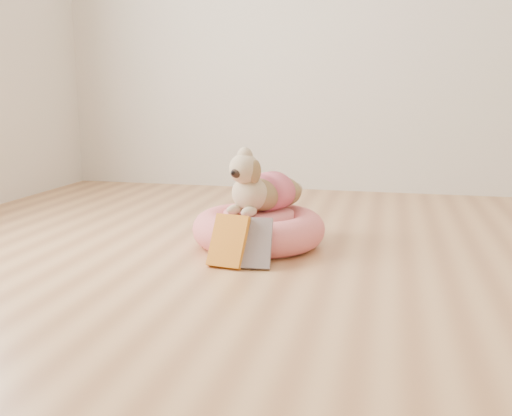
% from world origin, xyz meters
% --- Properties ---
extents(floor, '(4.50, 4.50, 0.00)m').
position_xyz_m(floor, '(0.00, 0.00, 0.00)').
color(floor, '#B17749').
rests_on(floor, ground).
extents(pet_bed, '(0.56, 0.56, 0.14)m').
position_xyz_m(pet_bed, '(-0.33, 0.80, 0.07)').
color(pet_bed, '#D5536B').
rests_on(pet_bed, floor).
extents(dog, '(0.40, 0.46, 0.28)m').
position_xyz_m(dog, '(-0.33, 0.81, 0.29)').
color(dog, brown).
rests_on(dog, pet_bed).
extents(book_yellow, '(0.15, 0.14, 0.19)m').
position_xyz_m(book_yellow, '(-0.38, 0.48, 0.09)').
color(book_yellow, gold).
rests_on(book_yellow, floor).
extents(book_white, '(0.14, 0.14, 0.18)m').
position_xyz_m(book_white, '(-0.28, 0.50, 0.09)').
color(book_white, silver).
rests_on(book_white, floor).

